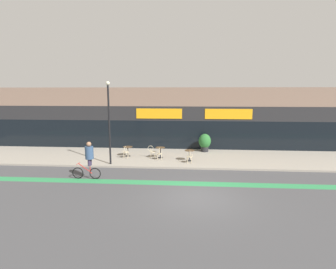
% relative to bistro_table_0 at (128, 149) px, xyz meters
% --- Properties ---
extents(ground_plane, '(120.00, 120.00, 0.00)m').
position_rel_bistro_table_0_xyz_m(ground_plane, '(4.95, -7.20, -0.64)').
color(ground_plane, '#424244').
extents(sidewalk_slab, '(40.00, 5.50, 0.12)m').
position_rel_bistro_table_0_xyz_m(sidewalk_slab, '(4.95, 0.05, -0.58)').
color(sidewalk_slab, gray).
rests_on(sidewalk_slab, ground).
extents(storefront_facade, '(40.00, 4.06, 5.28)m').
position_rel_bistro_table_0_xyz_m(storefront_facade, '(4.95, 4.76, 1.99)').
color(storefront_facade, '#7F6656').
rests_on(storefront_facade, ground).
extents(bike_lane_stripe, '(36.00, 0.70, 0.01)m').
position_rel_bistro_table_0_xyz_m(bike_lane_stripe, '(4.95, -5.33, -0.63)').
color(bike_lane_stripe, '#2D844C').
rests_on(bike_lane_stripe, ground).
extents(bistro_table_0, '(0.71, 0.71, 0.72)m').
position_rel_bistro_table_0_xyz_m(bistro_table_0, '(0.00, 0.00, 0.00)').
color(bistro_table_0, black).
rests_on(bistro_table_0, sidewalk_slab).
extents(bistro_table_1, '(0.68, 0.68, 0.78)m').
position_rel_bistro_table_0_xyz_m(bistro_table_1, '(2.50, -0.31, 0.03)').
color(bistro_table_1, black).
rests_on(bistro_table_1, sidewalk_slab).
extents(bistro_table_2, '(0.68, 0.68, 0.76)m').
position_rel_bistro_table_0_xyz_m(bistro_table_2, '(4.63, -1.03, 0.03)').
color(bistro_table_2, black).
rests_on(bistro_table_2, sidewalk_slab).
extents(cafe_chair_0_near, '(0.44, 0.59, 0.90)m').
position_rel_bistro_table_0_xyz_m(cafe_chair_0_near, '(-0.01, -0.63, -0.00)').
color(cafe_chair_0_near, beige).
rests_on(cafe_chair_0_near, sidewalk_slab).
extents(cafe_chair_1_near, '(0.42, 0.58, 0.90)m').
position_rel_bistro_table_0_xyz_m(cafe_chair_1_near, '(2.50, -0.94, -0.00)').
color(cafe_chair_1_near, beige).
rests_on(cafe_chair_1_near, sidewalk_slab).
extents(cafe_chair_1_side, '(0.58, 0.42, 0.90)m').
position_rel_bistro_table_0_xyz_m(cafe_chair_1_side, '(1.87, -0.31, -0.00)').
color(cafe_chair_1_side, beige).
rests_on(cafe_chair_1_side, sidewalk_slab).
extents(cafe_chair_2_near, '(0.43, 0.59, 0.90)m').
position_rel_bistro_table_0_xyz_m(cafe_chair_2_near, '(4.64, -1.66, -0.00)').
color(cafe_chair_2_near, beige).
rests_on(cafe_chair_2_near, sidewalk_slab).
extents(planter_pot, '(0.99, 0.99, 1.45)m').
position_rel_bistro_table_0_xyz_m(planter_pot, '(5.88, 2.00, 0.26)').
color(planter_pot, '#232326').
rests_on(planter_pot, sidewalk_slab).
extents(lamp_post, '(0.26, 0.26, 5.47)m').
position_rel_bistro_table_0_xyz_m(lamp_post, '(-0.67, -2.22, 2.62)').
color(lamp_post, black).
rests_on(lamp_post, sidewalk_slab).
extents(cyclist_0, '(1.68, 0.49, 2.16)m').
position_rel_bistro_table_0_xyz_m(cyclist_0, '(-1.09, -4.97, 0.65)').
color(cyclist_0, black).
rests_on(cyclist_0, ground).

